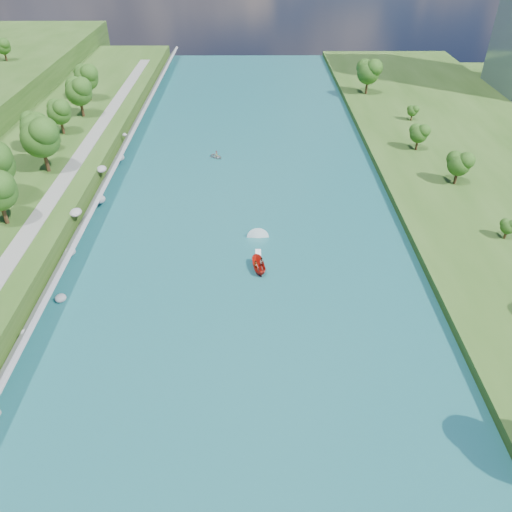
{
  "coord_description": "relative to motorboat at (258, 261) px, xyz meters",
  "views": [
    {
      "loc": [
        2.11,
        -48.51,
        44.86
      ],
      "look_at": [
        2.55,
        11.31,
        2.5
      ],
      "focal_mm": 35.0,
      "sensor_mm": 36.0,
      "label": 1
    }
  ],
  "objects": [
    {
      "name": "raft",
      "position": [
        -8.59,
        39.19,
        -0.39
      ],
      "size": [
        3.78,
        3.77,
        1.55
      ],
      "rotation": [
        0.0,
        0.0,
        0.79
      ],
      "color": "gray",
      "rests_on": "river_water"
    },
    {
      "name": "motorboat",
      "position": [
        0.0,
        0.0,
        0.0
      ],
      "size": [
        3.6,
        19.18,
        1.94
      ],
      "rotation": [
        0.0,
        0.0,
        3.34
      ],
      "color": "red",
      "rests_on": "river_water"
    },
    {
      "name": "ground",
      "position": [
        -2.93,
        -12.3,
        -0.86
      ],
      "size": [
        260.0,
        260.0,
        0.0
      ],
      "primitive_type": "plane",
      "color": "#2D5119",
      "rests_on": "ground"
    },
    {
      "name": "riverside_path",
      "position": [
        -35.43,
        7.7,
        2.69
      ],
      "size": [
        3.0,
        200.0,
        0.1
      ],
      "primitive_type": "cube",
      "color": "gray",
      "rests_on": "berm_west"
    },
    {
      "name": "trees_east",
      "position": [
        33.91,
        -1.53,
        5.92
      ],
      "size": [
        18.52,
        135.4,
        11.94
      ],
      "color": "#1F4813",
      "rests_on": "berm_east"
    },
    {
      "name": "river_water",
      "position": [
        -2.93,
        7.7,
        -0.81
      ],
      "size": [
        55.0,
        240.0,
        0.1
      ],
      "primitive_type": "cube",
      "color": "#17555A",
      "rests_on": "ground"
    },
    {
      "name": "riprap_bank",
      "position": [
        -28.77,
        7.21,
        0.95
      ],
      "size": [
        4.31,
        236.0,
        4.21
      ],
      "color": "slate",
      "rests_on": "ground"
    }
  ]
}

